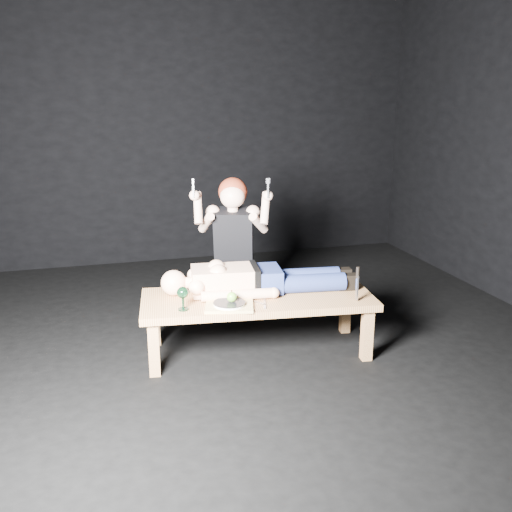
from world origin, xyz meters
The scene contains 13 objects.
ground centered at (0.00, 0.00, 0.00)m, with size 5.00×5.00×0.00m, color black.
back_wall centered at (0.00, 2.50, 1.50)m, with size 5.00×5.00×0.00m, color black.
table centered at (-0.07, -0.22, 0.23)m, with size 1.72×0.64×0.45m, color tan.
lying_man centered at (-0.01, -0.10, 0.57)m, with size 1.60×0.49×0.24m, color #F9C19B, non-canonical shape.
kneeling_woman centered at (-0.09, 0.43, 0.65)m, with size 0.69×0.78×1.30m, color black, non-canonical shape.
serving_tray centered at (-0.33, -0.38, 0.46)m, with size 0.34×0.24×0.02m, color tan.
plate centered at (-0.33, -0.38, 0.48)m, with size 0.22×0.22×0.02m, color white.
apple centered at (-0.30, -0.37, 0.52)m, with size 0.07×0.07×0.07m, color #5DA524.
goblet centered at (-0.65, -0.34, 0.53)m, with size 0.08×0.08×0.17m, color black, non-canonical shape.
fork_flat centered at (-0.44, -0.37, 0.45)m, with size 0.02×0.18×0.01m, color #B2B2B7.
knife_flat centered at (-0.07, -0.39, 0.45)m, with size 0.02×0.18×0.01m, color #B2B2B7.
spoon_flat centered at (-0.11, -0.34, 0.45)m, with size 0.02×0.18×0.01m, color #B2B2B7.
carving_knife centered at (0.60, -0.50, 0.58)m, with size 0.03×0.04×0.26m, color #B2B2B7, non-canonical shape.
Camera 1 is at (-1.15, -4.02, 1.90)m, focal length 39.45 mm.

